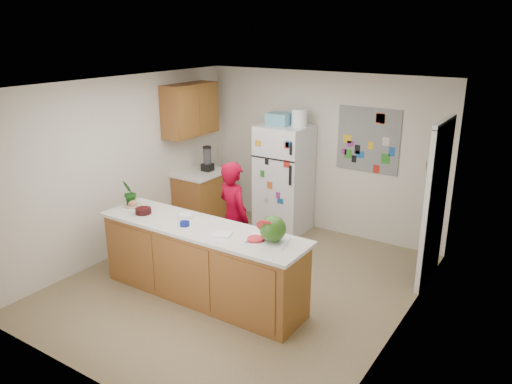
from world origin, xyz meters
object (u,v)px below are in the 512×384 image
Objects in this scene: refrigerator at (284,179)px; person at (234,218)px; watermelon at (273,229)px; cherry_bowl at (143,211)px.

refrigerator reaches higher than person.
refrigerator is at bearing 117.27° from watermelon.
refrigerator is 2.61m from watermelon.
cherry_bowl is (-0.61, -2.44, 0.11)m from refrigerator.
watermelon is at bearing -62.73° from refrigerator.
watermelon is (1.02, -0.71, 0.32)m from person.
cherry_bowl is at bearing -103.95° from refrigerator.
watermelon is (1.19, -2.31, 0.23)m from refrigerator.
refrigerator is at bearing -62.97° from person.
watermelon is at bearing 166.32° from person.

